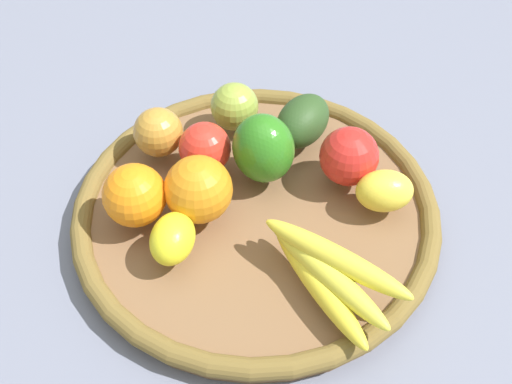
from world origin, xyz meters
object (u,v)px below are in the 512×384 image
Objects in this scene: banana_bunch at (327,272)px; lemon_1 at (173,239)px; apple_2 at (235,107)px; lemon_0 at (384,191)px; bell_pepper at (263,148)px; apple_0 at (205,148)px; apple_1 at (158,132)px; orange_1 at (135,195)px; apple_3 at (348,155)px; orange_0 at (198,189)px; avocado at (303,121)px.

lemon_1 is at bearing -125.87° from banana_bunch.
banana_bunch is (0.28, 0.00, -0.01)m from apple_2.
apple_2 is at bearing -149.50° from lemon_0.
lemon_0 is (0.10, 0.12, -0.02)m from bell_pepper.
apple_0 is 0.09m from apple_2.
apple_1 is 0.11m from orange_1.
apple_3 is 0.91× the size of orange_0.
orange_0 is (0.12, 0.02, 0.01)m from apple_1.
apple_3 reaches higher than apple_2.
apple_0 reaches higher than banana_bunch.
orange_1 reaches higher than apple_1.
bell_pepper reaches higher than orange_0.
apple_2 is at bearing -144.87° from apple_3.
apple_1 reaches higher than lemon_1.
apple_1 is 0.71× the size of avocado.
apple_1 is 0.92× the size of lemon_0.
orange_0 reaches higher than apple_3.
lemon_0 is (0.19, 0.23, -0.01)m from apple_1.
banana_bunch is (0.27, 0.11, -0.01)m from apple_1.
apple_2 reaches higher than banana_bunch.
bell_pepper is 1.32× the size of lemon_0.
apple_1 is 0.30m from lemon_0.
apple_0 is 0.98× the size of lemon_1.
apple_1 is 0.19m from avocado.
apple_0 is 0.14m from avocado.
apple_2 is 0.93× the size of lemon_0.
orange_1 is at bearing -105.71° from orange_0.
banana_bunch is at bearing 44.66° from orange_1.
apple_0 is 0.95× the size of lemon_0.
lemon_1 is at bearing 20.77° from orange_1.
apple_3 is at bearing 99.46° from lemon_1.
avocado is at bearing -163.57° from apple_3.
orange_1 is at bearing -63.61° from apple_0.
apple_2 is at bearing 145.34° from orange_0.
bell_pepper is at bearing -58.87° from avocado.
bell_pepper is 0.08m from apple_0.
lemon_1 is 0.74× the size of avocado.
bell_pepper is at bearing 0.99° from apple_2.
lemon_0 reaches higher than lemon_1.
apple_2 is (-0.06, 0.06, -0.00)m from apple_0.
orange_1 reaches higher than lemon_0.
orange_0 is at bearing 7.83° from apple_1.
apple_1 is 0.79× the size of orange_0.
bell_pepper is (0.09, 0.11, 0.01)m from apple_1.
bell_pepper is at bearing -179.01° from banana_bunch.
apple_0 is 0.82× the size of orange_0.
banana_bunch is 2.03× the size of avocado.
apple_0 reaches higher than apple_1.
apple_3 is at bearing 83.99° from orange_1.
bell_pepper is 0.15m from lemon_0.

